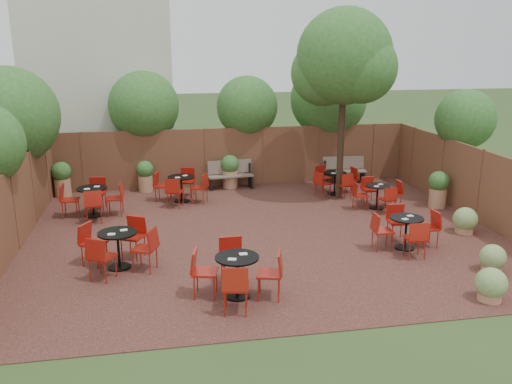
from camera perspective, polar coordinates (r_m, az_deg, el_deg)
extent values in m
plane|color=#354F23|center=(13.90, 0.88, -4.50)|extent=(80.00, 80.00, 0.00)
cube|color=#311A14|center=(13.89, 0.88, -4.46)|extent=(12.00, 10.00, 0.02)
cube|color=#4D2B1C|center=(18.37, -2.17, 3.74)|extent=(12.00, 0.08, 2.00)
cube|color=#4D2B1C|center=(13.77, -24.41, -1.75)|extent=(0.08, 10.00, 2.00)
cube|color=#4D2B1C|center=(15.86, 22.68, 0.60)|extent=(0.08, 10.00, 2.00)
cube|color=beige|center=(20.89, -16.14, 12.90)|extent=(5.00, 4.00, 8.00)
sphere|color=#2A5D1E|center=(16.41, -24.78, 7.35)|extent=(2.73, 2.73, 2.73)
sphere|color=#2A5D1E|center=(18.61, -11.83, 8.91)|extent=(2.36, 2.36, 2.36)
sphere|color=#2A5D1E|center=(18.77, -0.96, 9.06)|extent=(2.12, 2.12, 2.12)
sphere|color=#2A5D1E|center=(19.66, 7.72, 9.77)|extent=(2.74, 2.74, 2.74)
sphere|color=#2A5D1E|center=(17.55, 21.36, 7.23)|extent=(1.80, 1.80, 1.80)
cylinder|color=black|center=(16.74, 9.08, 6.97)|extent=(0.22, 0.22, 4.59)
sphere|color=#2A5D1E|center=(16.56, 9.39, 14.06)|extent=(2.85, 2.85, 2.85)
sphere|color=#2A5D1E|center=(16.80, 7.20, 12.44)|extent=(2.00, 2.00, 2.00)
sphere|color=#2A5D1E|center=(16.34, 11.18, 12.83)|extent=(2.08, 2.08, 2.08)
cube|color=brown|center=(18.02, -2.72, 1.72)|extent=(1.55, 0.59, 0.05)
cube|color=brown|center=(18.16, -2.82, 2.71)|extent=(1.52, 0.25, 0.46)
cube|color=black|center=(18.01, -4.88, 0.91)|extent=(0.10, 0.46, 0.40)
cube|color=black|center=(18.18, -0.57, 1.11)|extent=(0.10, 0.46, 0.40)
cube|color=brown|center=(18.97, 9.41, 2.20)|extent=(1.50, 0.54, 0.05)
cube|color=brown|center=(19.09, 9.25, 3.11)|extent=(1.48, 0.21, 0.44)
cube|color=black|center=(18.81, 7.47, 1.45)|extent=(0.09, 0.45, 0.39)
cube|color=black|center=(19.26, 11.26, 1.61)|extent=(0.09, 0.45, 0.39)
cylinder|color=black|center=(15.94, -16.85, -2.38)|extent=(0.49, 0.49, 0.03)
cylinder|color=black|center=(15.83, -16.96, -1.02)|extent=(0.06, 0.06, 0.78)
cylinder|color=black|center=(15.73, -17.07, 0.37)|extent=(0.84, 0.84, 0.03)
cube|color=white|center=(15.79, -16.57, 0.56)|extent=(0.16, 0.12, 0.02)
cube|color=white|center=(15.61, -17.53, 0.31)|extent=(0.16, 0.12, 0.02)
cylinder|color=black|center=(10.61, -1.99, -10.96)|extent=(0.49, 0.49, 0.03)
cylinder|color=black|center=(10.43, -2.02, -9.01)|extent=(0.06, 0.06, 0.78)
cylinder|color=black|center=(10.27, -2.04, -6.96)|extent=(0.85, 0.85, 0.03)
cube|color=white|center=(10.36, -1.37, -6.60)|extent=(0.17, 0.13, 0.02)
cube|color=white|center=(10.13, -2.56, -7.16)|extent=(0.17, 0.13, 0.02)
cylinder|color=black|center=(13.39, 15.50, -5.72)|extent=(0.46, 0.46, 0.03)
cylinder|color=black|center=(13.27, 15.62, -4.23)|extent=(0.05, 0.05, 0.73)
cylinder|color=black|center=(13.15, 15.73, -2.69)|extent=(0.79, 0.79, 0.03)
cube|color=white|center=(13.27, 16.07, -2.45)|extent=(0.16, 0.12, 0.02)
cube|color=white|center=(12.99, 15.57, -2.79)|extent=(0.16, 0.12, 0.02)
cylinder|color=black|center=(16.34, 12.69, -1.66)|extent=(0.42, 0.42, 0.03)
cylinder|color=black|center=(16.24, 12.76, -0.52)|extent=(0.05, 0.05, 0.67)
cylinder|color=black|center=(16.15, 12.84, 0.65)|extent=(0.72, 0.72, 0.03)
cube|color=white|center=(16.26, 13.11, 0.81)|extent=(0.14, 0.11, 0.01)
cube|color=white|center=(16.01, 12.69, 0.60)|extent=(0.14, 0.11, 0.01)
cylinder|color=black|center=(17.61, 8.32, -0.17)|extent=(0.43, 0.43, 0.03)
cylinder|color=black|center=(17.52, 8.36, 0.92)|extent=(0.05, 0.05, 0.68)
cylinder|color=black|center=(17.44, 8.41, 2.03)|extent=(0.74, 0.74, 0.03)
cube|color=white|center=(17.54, 8.69, 2.18)|extent=(0.16, 0.13, 0.01)
cube|color=white|center=(17.30, 8.23, 2.00)|extent=(0.16, 0.13, 0.01)
cylinder|color=black|center=(12.22, -14.28, -7.73)|extent=(0.49, 0.49, 0.03)
cylinder|color=black|center=(12.07, -14.41, -6.01)|extent=(0.06, 0.06, 0.78)
cylinder|color=black|center=(11.94, -14.53, -4.23)|extent=(0.84, 0.84, 0.03)
cube|color=white|center=(12.00, -13.88, -3.95)|extent=(0.19, 0.16, 0.02)
cube|color=white|center=(11.81, -15.12, -4.35)|extent=(0.19, 0.16, 0.02)
cylinder|color=black|center=(16.78, -7.89, -0.95)|extent=(0.47, 0.47, 0.03)
cylinder|color=black|center=(16.67, -7.94, 0.30)|extent=(0.05, 0.05, 0.75)
cylinder|color=black|center=(16.58, -7.99, 1.58)|extent=(0.81, 0.81, 0.03)
cube|color=white|center=(16.66, -7.57, 1.75)|extent=(0.17, 0.14, 0.02)
cube|color=white|center=(16.44, -8.34, 1.54)|extent=(0.17, 0.14, 0.02)
cylinder|color=#AB7755|center=(18.07, -11.65, 0.90)|extent=(0.47, 0.47, 0.54)
sphere|color=#2A5D1E|center=(17.95, -11.73, 2.38)|extent=(0.56, 0.56, 0.56)
cylinder|color=#AB7755|center=(18.20, -2.77, 1.40)|extent=(0.51, 0.51, 0.58)
sphere|color=#2A5D1E|center=(18.08, -2.79, 2.99)|extent=(0.61, 0.61, 0.61)
cylinder|color=#AB7755|center=(18.20, -19.83, 0.47)|extent=(0.51, 0.51, 0.58)
sphere|color=#2A5D1E|center=(18.08, -19.98, 2.07)|extent=(0.61, 0.61, 0.61)
cylinder|color=#AB7755|center=(16.89, 18.71, -0.58)|extent=(0.50, 0.50, 0.57)
sphere|color=#2A5D1E|center=(16.76, 18.86, 1.09)|extent=(0.60, 0.60, 0.60)
cylinder|color=#AB7755|center=(12.70, 23.74, -7.33)|extent=(0.41, 0.41, 0.19)
sphere|color=#70904A|center=(12.62, 23.86, -6.36)|extent=(0.56, 0.56, 0.56)
cylinder|color=#AB7755|center=(11.35, 23.57, -10.01)|extent=(0.44, 0.44, 0.20)
sphere|color=#70904A|center=(11.25, 23.71, -8.86)|extent=(0.60, 0.60, 0.60)
cylinder|color=#AB7755|center=(14.93, 21.25, -3.66)|extent=(0.46, 0.46, 0.21)
sphere|color=#70904A|center=(14.85, 21.35, -2.71)|extent=(0.62, 0.62, 0.62)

